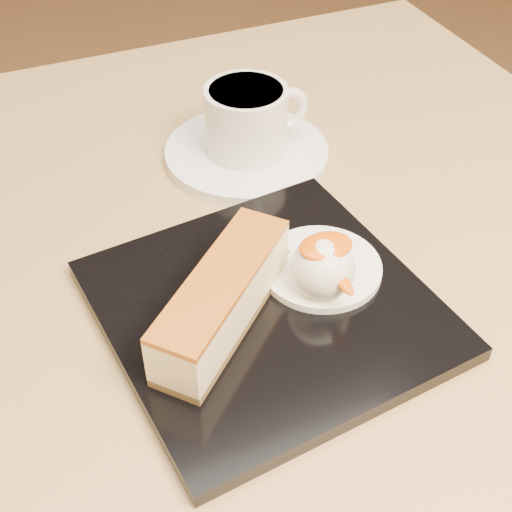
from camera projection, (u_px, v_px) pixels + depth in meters
name	position (u px, v px, depth m)	size (l,w,h in m)	color
table	(235.00, 403.00, 0.64)	(0.80, 0.80, 0.72)	black
dessert_plate	(267.00, 309.00, 0.51)	(0.22, 0.22, 0.01)	black
cheesecake	(222.00, 299.00, 0.48)	(0.13, 0.12, 0.04)	brown
cream_smear	(321.00, 267.00, 0.53)	(0.09, 0.09, 0.01)	white
ice_cream_scoop	(323.00, 268.00, 0.50)	(0.05, 0.05, 0.05)	white
mango_sauce	(326.00, 246.00, 0.49)	(0.04, 0.03, 0.01)	#E25807
mint_sprig	(271.00, 254.00, 0.53)	(0.03, 0.02, 0.00)	#388B2D
saucer	(247.00, 153.00, 0.66)	(0.15, 0.15, 0.01)	white
coffee_cup	(248.00, 118.00, 0.63)	(0.10, 0.07, 0.06)	white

